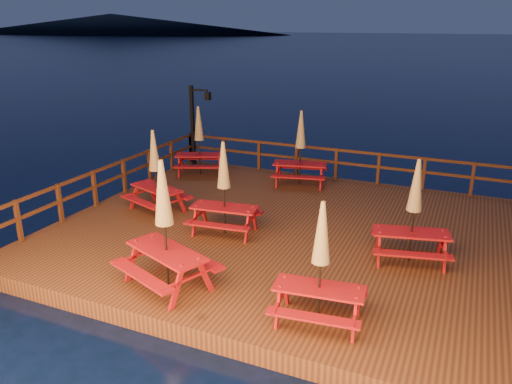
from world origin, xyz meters
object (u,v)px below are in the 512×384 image
Objects in this scene: picnic_table_0 at (199,140)px; picnic_table_2 at (155,170)px; picnic_table_1 at (224,187)px; lamp_post at (196,118)px.

picnic_table_2 is at bearing -102.55° from picnic_table_0.
picnic_table_2 is at bearing 158.77° from picnic_table_1.
picnic_table_1 is at bearing 4.90° from picnic_table_2.
lamp_post reaches higher than picnic_table_1.
lamp_post reaches higher than picnic_table_0.
picnic_table_1 reaches higher than picnic_table_2.
lamp_post is at bearing 126.00° from picnic_table_2.
lamp_post is 1.42m from picnic_table_0.
picnic_table_2 is at bearing -73.25° from lamp_post.
picnic_table_1 is 2.62m from picnic_table_2.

